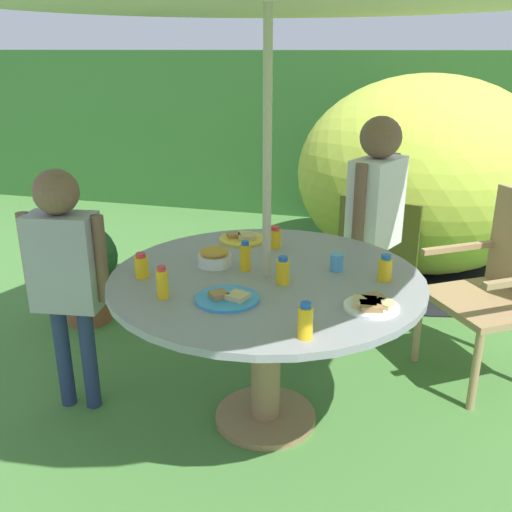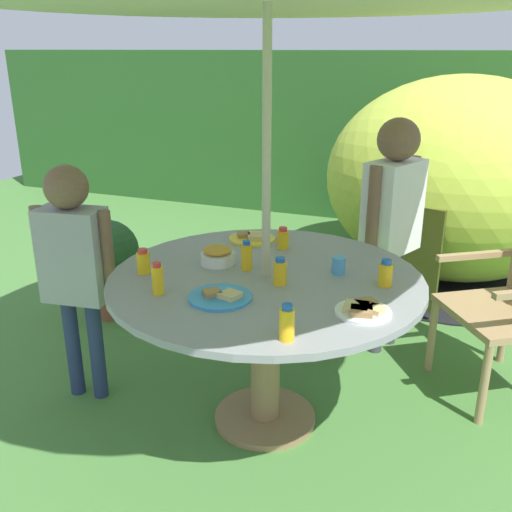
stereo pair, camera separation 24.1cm
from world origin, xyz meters
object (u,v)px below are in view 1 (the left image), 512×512
potted_plant (85,268)px  plate_mid_right (371,305)px  garden_table (266,306)px  child_in_grey_shirt (65,262)px  juice_bottle_mid_left (385,268)px  child_in_white_shirt (376,204)px  juice_bottle_center_front (283,271)px  juice_bottle_back_edge (305,321)px  juice_bottle_far_left (141,266)px  snack_bowl (215,257)px  plate_far_right (242,238)px  juice_bottle_front_edge (275,238)px  juice_bottle_center_back (162,283)px  dome_tent (423,175)px  juice_bottle_near_left (245,256)px  wooden_chair (504,281)px  cup_near (337,262)px  plate_near_right (228,298)px

potted_plant → plate_mid_right: size_ratio=3.01×
garden_table → plate_mid_right: (0.46, -0.21, 0.15)m
child_in_grey_shirt → juice_bottle_mid_left: bearing=0.7°
child_in_white_shirt → juice_bottle_mid_left: size_ratio=11.71×
plate_mid_right → child_in_grey_shirt: bearing=176.1°
juice_bottle_center_front → juice_bottle_back_edge: bearing=-68.4°
child_in_grey_shirt → juice_bottle_far_left: (0.39, -0.04, 0.03)m
snack_bowl → juice_bottle_back_edge: 0.76m
juice_bottle_mid_left → juice_bottle_back_edge: (-0.23, -0.58, 0.01)m
plate_far_right → juice_bottle_front_edge: 0.20m
child_in_white_shirt → juice_bottle_center_back: size_ratio=9.92×
child_in_grey_shirt → snack_bowl: 0.67m
dome_tent → plate_mid_right: size_ratio=11.65×
potted_plant → juice_bottle_near_left: 1.47m
juice_bottle_back_edge → juice_bottle_far_left: bearing=155.4°
child_in_white_shirt → plate_mid_right: child_in_white_shirt is taller
wooden_chair → child_in_grey_shirt: bearing=-100.8°
cup_near → dome_tent: bearing=80.0°
juice_bottle_mid_left → cup_near: juice_bottle_mid_left is taller
juice_bottle_back_edge → juice_bottle_center_back: bearing=163.3°
juice_bottle_front_edge → juice_bottle_far_left: bearing=-131.1°
dome_tent → juice_bottle_mid_left: size_ratio=21.74×
wooden_chair → juice_bottle_center_front: bearing=-85.4°
dome_tent → juice_bottle_near_left: bearing=-92.3°
dome_tent → child_in_white_shirt: bearing=-84.5°
child_in_white_shirt → juice_bottle_center_back: child_in_white_shirt is taller
plate_near_right → plate_far_right: (-0.15, 0.71, 0.00)m
potted_plant → cup_near: cup_near is taller
garden_table → juice_bottle_front_edge: (-0.05, 0.37, 0.19)m
juice_bottle_center_front → cup_near: (0.19, 0.21, -0.02)m
snack_bowl → plate_mid_right: 0.76m
juice_bottle_mid_left → juice_bottle_front_edge: juice_bottle_mid_left is taller
snack_bowl → juice_bottle_center_front: 0.36m
juice_bottle_center_front → juice_bottle_back_edge: (0.17, -0.44, 0.01)m
plate_mid_right → juice_bottle_mid_left: juice_bottle_mid_left is taller
child_in_grey_shirt → cup_near: 1.20m
cup_near → juice_bottle_center_front: bearing=-133.3°
wooden_chair → plate_far_right: 1.34m
wooden_chair → juice_bottle_center_back: (-1.39, -1.03, 0.25)m
juice_bottle_near_left → juice_bottle_center_front: bearing=-29.0°
child_in_grey_shirt → juice_bottle_back_edge: bearing=-25.9°
child_in_grey_shirt → juice_bottle_center_front: child_in_grey_shirt is taller
garden_table → potted_plant: 1.53m
snack_bowl → cup_near: (0.53, 0.08, -0.00)m
child_in_white_shirt → juice_bottle_near_left: size_ratio=9.83×
child_in_white_shirt → dome_tent: bearing=-167.6°
plate_mid_right → dome_tent: bearing=85.4°
plate_near_right → juice_bottle_center_back: juice_bottle_center_back is taller
plate_near_right → juice_bottle_back_edge: size_ratio=1.91×
wooden_chair → child_in_grey_shirt: child_in_grey_shirt is taller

